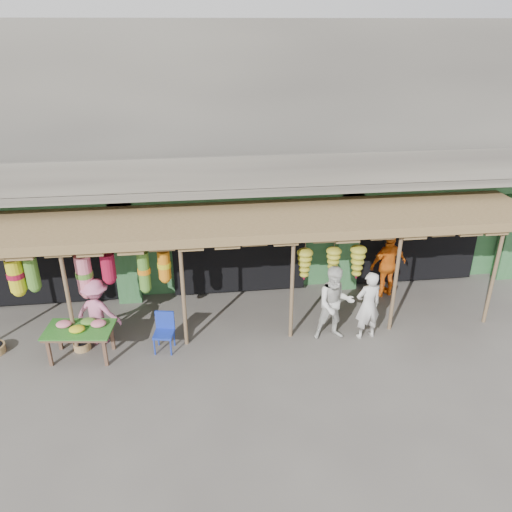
{
  "coord_description": "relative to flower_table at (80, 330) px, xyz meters",
  "views": [
    {
      "loc": [
        -1.13,
        -10.16,
        6.9
      ],
      "look_at": [
        0.31,
        1.0,
        1.63
      ],
      "focal_mm": 35.0,
      "sensor_mm": 36.0,
      "label": 1
    }
  ],
  "objects": [
    {
      "name": "flower_table",
      "position": [
        0.0,
        0.0,
        0.0
      ],
      "size": [
        1.58,
        1.04,
        0.89
      ],
      "rotation": [
        0.0,
        0.0,
        -0.12
      ],
      "color": "brown",
      "rests_on": "ground"
    },
    {
      "name": "awning",
      "position": [
        3.65,
        1.2,
        1.85
      ],
      "size": [
        14.0,
        2.7,
        2.79
      ],
      "color": "brown",
      "rests_on": "ground"
    },
    {
      "name": "basket_right",
      "position": [
        -0.1,
        0.3,
        -0.63
      ],
      "size": [
        0.43,
        0.43,
        0.18
      ],
      "primitive_type": "cylinder",
      "rotation": [
        0.0,
        0.0,
        -0.1
      ],
      "color": "#9F894A",
      "rests_on": "ground"
    },
    {
      "name": "building",
      "position": [
        3.81,
        5.27,
        2.65
      ],
      "size": [
        16.4,
        6.8,
        7.0
      ],
      "color": "gray",
      "rests_on": "ground"
    },
    {
      "name": "person_vendor",
      "position": [
        7.81,
        1.87,
        0.22
      ],
      "size": [
        1.17,
        0.7,
        1.87
      ],
      "primitive_type": "imported",
      "rotation": [
        0.0,
        0.0,
        3.38
      ],
      "color": "orange",
      "rests_on": "ground"
    },
    {
      "name": "blue_chair",
      "position": [
        1.83,
        0.09,
        -0.2
      ],
      "size": [
        0.51,
        0.52,
        0.92
      ],
      "rotation": [
        0.0,
        0.0,
        -0.18
      ],
      "color": "#1932A8",
      "rests_on": "ground"
    },
    {
      "name": "person_shopper",
      "position": [
        0.31,
        0.53,
        0.12
      ],
      "size": [
        1.22,
        0.93,
        1.67
      ],
      "primitive_type": "imported",
      "rotation": [
        0.0,
        0.0,
        2.81
      ],
      "color": "#CC6C92",
      "rests_on": "ground"
    },
    {
      "name": "person_right",
      "position": [
        5.81,
        0.02,
        0.22
      ],
      "size": [
        0.93,
        0.73,
        1.87
      ],
      "primitive_type": "imported",
      "rotation": [
        0.0,
        0.0,
        -0.03
      ],
      "color": "silver",
      "rests_on": "ground"
    },
    {
      "name": "ground",
      "position": [
        3.81,
        0.4,
        -0.72
      ],
      "size": [
        80.0,
        80.0,
        0.0
      ],
      "primitive_type": "plane",
      "color": "#514C47",
      "rests_on": "ground"
    },
    {
      "name": "person_front",
      "position": [
        6.6,
        -0.05,
        0.15
      ],
      "size": [
        0.69,
        0.52,
        1.74
      ],
      "primitive_type": "imported",
      "rotation": [
        0.0,
        0.0,
        3.31
      ],
      "color": "silver",
      "rests_on": "ground"
    }
  ]
}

